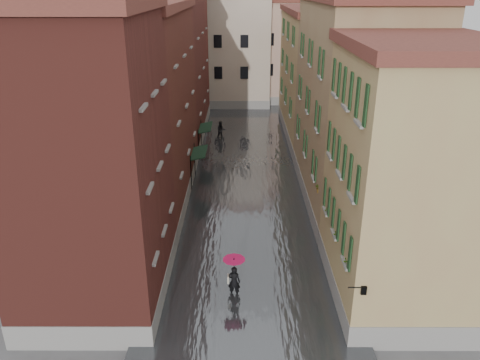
{
  "coord_description": "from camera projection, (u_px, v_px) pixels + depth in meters",
  "views": [
    {
      "loc": [
        -0.4,
        -21.04,
        13.89
      ],
      "look_at": [
        -0.45,
        4.98,
        3.0
      ],
      "focal_mm": 35.0,
      "sensor_mm": 36.0,
      "label": 1
    }
  ],
  "objects": [
    {
      "name": "awning_near",
      "position": [
        199.0,
        153.0,
        34.24
      ],
      "size": [
        1.09,
        2.91,
        2.8
      ],
      "color": "#16321F",
      "rests_on": "ground"
    },
    {
      "name": "building_right_far",
      "position": [
        318.0,
        77.0,
        44.68
      ],
      "size": [
        6.0,
        16.0,
        11.5
      ],
      "primitive_type": "cube",
      "color": "#A78256",
      "rests_on": "ground"
    },
    {
      "name": "pedestrian_main",
      "position": [
        234.0,
        273.0,
        22.08
      ],
      "size": [
        1.07,
        1.07,
        2.06
      ],
      "color": "black",
      "rests_on": "ground"
    },
    {
      "name": "wall_lantern",
      "position": [
        363.0,
        289.0,
        18.07
      ],
      "size": [
        0.71,
        0.22,
        0.35
      ],
      "color": "black",
      "rests_on": "ground"
    },
    {
      "name": "building_left_mid",
      "position": [
        140.0,
        111.0,
        30.67
      ],
      "size": [
        6.0,
        14.0,
        12.5
      ],
      "primitive_type": "cube",
      "color": "#561E1B",
      "rests_on": "ground"
    },
    {
      "name": "building_right_near",
      "position": [
        408.0,
        184.0,
        20.69
      ],
      "size": [
        6.0,
        8.0,
        11.5
      ],
      "primitive_type": "cube",
      "color": "#A78256",
      "rests_on": "ground"
    },
    {
      "name": "building_end_cream",
      "position": [
        220.0,
        50.0,
        57.32
      ],
      "size": [
        12.0,
        9.0,
        13.0
      ],
      "primitive_type": "cube",
      "color": "beige",
      "rests_on": "ground"
    },
    {
      "name": "building_right_mid",
      "position": [
        354.0,
        107.0,
        30.55
      ],
      "size": [
        6.0,
        14.0,
        13.0
      ],
      "primitive_type": "cube",
      "color": "#99855C",
      "rests_on": "ground"
    },
    {
      "name": "building_left_far",
      "position": [
        171.0,
        63.0,
        44.22
      ],
      "size": [
        6.0,
        16.0,
        14.0
      ],
      "primitive_type": "cube",
      "color": "maroon",
      "rests_on": "ground"
    },
    {
      "name": "pedestrian_far",
      "position": [
        221.0,
        131.0,
        44.98
      ],
      "size": [
        1.04,
        0.9,
        1.83
      ],
      "primitive_type": "imported",
      "rotation": [
        0.0,
        0.0,
        0.27
      ],
      "color": "black",
      "rests_on": "ground"
    },
    {
      "name": "building_left_near",
      "position": [
        90.0,
        168.0,
        20.43
      ],
      "size": [
        6.0,
        8.0,
        13.0
      ],
      "primitive_type": "cube",
      "color": "maroon",
      "rests_on": "ground"
    },
    {
      "name": "floodwater",
      "position": [
        246.0,
        175.0,
        36.72
      ],
      "size": [
        10.0,
        60.0,
        0.2
      ],
      "primitive_type": "cube",
      "color": "#484B50",
      "rests_on": "ground"
    },
    {
      "name": "ground",
      "position": [
        248.0,
        268.0,
        24.77
      ],
      "size": [
        120.0,
        120.0,
        0.0
      ],
      "primitive_type": "plane",
      "color": "#525255",
      "rests_on": "ground"
    },
    {
      "name": "building_end_pink",
      "position": [
        291.0,
        52.0,
        59.34
      ],
      "size": [
        10.0,
        9.0,
        12.0
      ],
      "primitive_type": "cube",
      "color": "tan",
      "rests_on": "ground"
    },
    {
      "name": "awning_far",
      "position": [
        205.0,
        128.0,
        40.22
      ],
      "size": [
        1.09,
        3.04,
        2.8
      ],
      "color": "#16321F",
      "rests_on": "ground"
    },
    {
      "name": "window_planters",
      "position": [
        334.0,
        216.0,
        22.66
      ],
      "size": [
        0.59,
        8.65,
        0.84
      ],
      "color": "#9F5034",
      "rests_on": "ground"
    }
  ]
}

